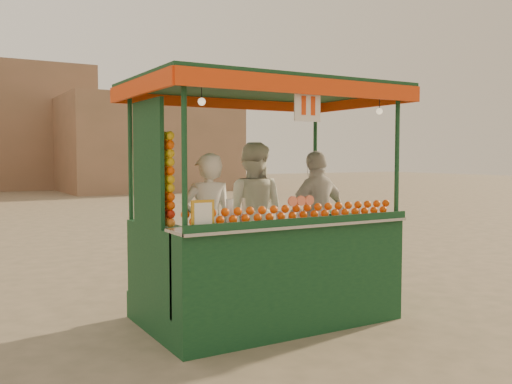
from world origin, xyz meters
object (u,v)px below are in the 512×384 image
juice_cart (264,245)px  vendor_right (317,215)px  vendor_left (208,226)px  vendor_middle (252,212)px

juice_cart → vendor_right: size_ratio=1.82×
vendor_left → vendor_right: (1.61, 0.17, 0.02)m
vendor_left → vendor_middle: 0.95m
juice_cart → vendor_left: (-0.58, 0.22, 0.23)m
vendor_middle → vendor_right: bearing=-159.6°
vendor_left → vendor_right: vendor_right is taller
vendor_right → juice_cart: bearing=13.2°
vendor_middle → vendor_right: vendor_middle is taller
juice_cart → vendor_middle: bearing=70.2°
juice_cart → vendor_right: 1.12m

